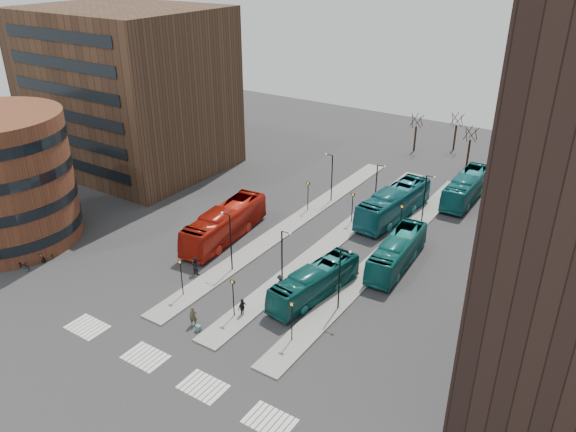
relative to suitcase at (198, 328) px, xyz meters
The scene contains 22 objects.
ground 8.83m from the suitcase, 91.78° to the right, with size 160.00×160.00×0.00m, color #2A2A2C.
island_left 21.61m from the suitcase, 101.41° to the left, with size 2.50×45.00×0.15m, color gray.
island_mid 21.25m from the suitcase, 85.34° to the left, with size 2.50×45.00×0.15m, color gray.
island_right 22.55m from the suitcase, 69.96° to the left, with size 2.50×45.00×0.15m, color gray.
suitcase is the anchor object (origin of this frame).
red_bus 16.60m from the suitcase, 121.20° to the left, with size 3.06×13.07×3.64m, color #AE1B0D.
teal_bus_a 11.32m from the suitcase, 60.94° to the left, with size 2.51×10.71×2.98m, color #115958.
teal_bus_b 29.62m from the suitcase, 80.83° to the left, with size 3.09×13.19×3.67m, color #16636F.
teal_bus_c 21.44m from the suitcase, 63.51° to the left, with size 2.63×11.24×3.13m, color #156D6A.
teal_bus_d 40.42m from the suitcase, 75.27° to the left, with size 2.84×12.15×3.39m, color #166A6F.
traveller 1.13m from the suitcase, 155.79° to the left, with size 0.65×0.42×1.77m, color #453F29.
commuter_a 9.25m from the suitcase, 132.91° to the left, with size 0.91×0.71×1.87m, color black.
commuter_b 4.20m from the suitcase, 64.19° to the left, with size 1.01×0.42×1.73m, color black.
commuter_c 9.10m from the suitcase, 74.57° to the left, with size 1.13×0.65×1.75m, color black.
bicycle_near 21.39m from the suitcase, behind, with size 0.66×1.88×0.99m, color gray.
bicycle_mid 21.28m from the suitcase, behind, with size 0.52×1.85×1.11m, color gray.
bicycle_far 21.29m from the suitcase, behind, with size 0.55×1.57×0.82m, color gray.
crosswalk_stripes 5.05m from the suitcase, 72.97° to the right, with size 22.35×2.40×0.01m.
office_block 43.85m from the suitcase, 143.72° to the left, with size 25.00×20.12×22.00m.
sign_poles 14.40m from the suitcase, 84.65° to the left, with size 12.45×22.12×3.65m.
lamp_posts 19.61m from the suitcase, 82.98° to the left, with size 14.04×20.24×6.12m.
bare_trees 53.96m from the suitcase, 87.46° to the left, with size 10.97×8.14×5.90m.
Camera 1 is at (27.65, -18.98, 29.35)m, focal length 35.00 mm.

